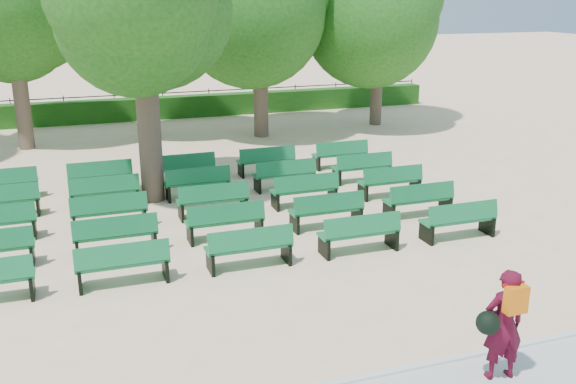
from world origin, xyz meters
name	(u,v)px	position (x,y,z in m)	size (l,w,h in m)	color
ground	(219,232)	(0.00, 0.00, 0.00)	(120.00, 120.00, 0.00)	beige
hedge	(141,109)	(0.00, 14.00, 0.45)	(26.00, 0.70, 0.90)	#1D5315
fence	(140,118)	(0.00, 14.40, 0.00)	(26.00, 0.10, 1.02)	black
tree_line	(155,139)	(0.00, 10.00, 0.00)	(21.80, 6.80, 7.04)	#215D18
bench_array	(211,213)	(0.08, 1.09, 0.09)	(1.69, 0.61, 1.05)	#136E3B
tree_among	(142,22)	(-1.03, 2.85, 4.41)	(4.74, 4.74, 6.57)	brown
person	(503,323)	(2.27, -6.82, 0.88)	(0.76, 0.48, 1.59)	#45091C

